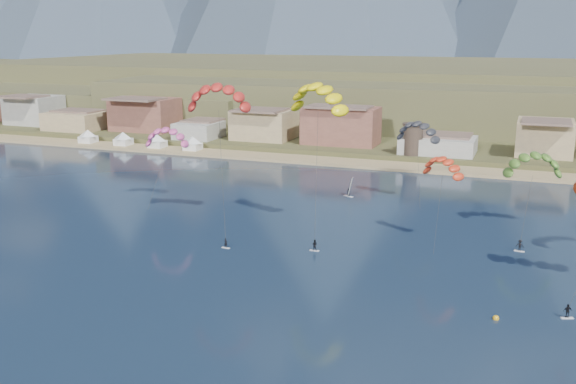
{
  "coord_description": "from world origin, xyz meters",
  "views": [
    {
      "loc": [
        34.96,
        -60.34,
        34.29
      ],
      "look_at": [
        0.0,
        32.0,
        10.0
      ],
      "focal_mm": 40.57,
      "sensor_mm": 36.0,
      "label": 1
    }
  ],
  "objects_px": {
    "kitesurfer_green": "(534,161)",
    "buoy": "(496,318)",
    "watchtower": "(413,139)",
    "kitesurfer_yellow": "(318,94)",
    "windsurfer": "(349,191)",
    "kitesurfer_red": "(218,93)"
  },
  "relations": [
    {
      "from": "windsurfer",
      "to": "buoy",
      "type": "xyz_separation_m",
      "value": [
        33.42,
        -53.13,
        -1.17
      ]
    },
    {
      "from": "kitesurfer_yellow",
      "to": "windsurfer",
      "type": "distance_m",
      "value": 33.81
    },
    {
      "from": "kitesurfer_yellow",
      "to": "buoy",
      "type": "relative_size",
      "value": 35.02
    },
    {
      "from": "watchtower",
      "to": "kitesurfer_yellow",
      "type": "height_order",
      "value": "kitesurfer_yellow"
    },
    {
      "from": "kitesurfer_yellow",
      "to": "windsurfer",
      "type": "relative_size",
      "value": 6.74
    },
    {
      "from": "kitesurfer_red",
      "to": "kitesurfer_yellow",
      "type": "xyz_separation_m",
      "value": [
        17.24,
        3.57,
        0.11
      ]
    },
    {
      "from": "buoy",
      "to": "kitesurfer_green",
      "type": "bearing_deg",
      "value": 86.0
    },
    {
      "from": "kitesurfer_green",
      "to": "buoy",
      "type": "distance_m",
      "value": 44.0
    },
    {
      "from": "buoy",
      "to": "kitesurfer_yellow",
      "type": "bearing_deg",
      "value": 139.05
    },
    {
      "from": "kitesurfer_green",
      "to": "buoy",
      "type": "relative_size",
      "value": 23.21
    },
    {
      "from": "kitesurfer_yellow",
      "to": "buoy",
      "type": "bearing_deg",
      "value": -40.95
    },
    {
      "from": "watchtower",
      "to": "kitesurfer_yellow",
      "type": "xyz_separation_m",
      "value": [
        -4.75,
        -68.05,
        17.73
      ]
    },
    {
      "from": "watchtower",
      "to": "buoy",
      "type": "relative_size",
      "value": 10.87
    },
    {
      "from": "watchtower",
      "to": "kitesurfer_red",
      "type": "bearing_deg",
      "value": -107.07
    },
    {
      "from": "kitesurfer_yellow",
      "to": "windsurfer",
      "type": "xyz_separation_m",
      "value": [
        -0.94,
        24.95,
        -22.79
      ]
    },
    {
      "from": "watchtower",
      "to": "windsurfer",
      "type": "relative_size",
      "value": 2.09
    },
    {
      "from": "watchtower",
      "to": "windsurfer",
      "type": "xyz_separation_m",
      "value": [
        -5.69,
        -43.1,
        -5.06
      ]
    },
    {
      "from": "kitesurfer_yellow",
      "to": "windsurfer",
      "type": "bearing_deg",
      "value": 92.15
    },
    {
      "from": "kitesurfer_red",
      "to": "kitesurfer_green",
      "type": "height_order",
      "value": "kitesurfer_red"
    },
    {
      "from": "windsurfer",
      "to": "buoy",
      "type": "height_order",
      "value": "windsurfer"
    },
    {
      "from": "kitesurfer_green",
      "to": "buoy",
      "type": "height_order",
      "value": "kitesurfer_green"
    },
    {
      "from": "watchtower",
      "to": "kitesurfer_red",
      "type": "height_order",
      "value": "kitesurfer_red"
    }
  ]
}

